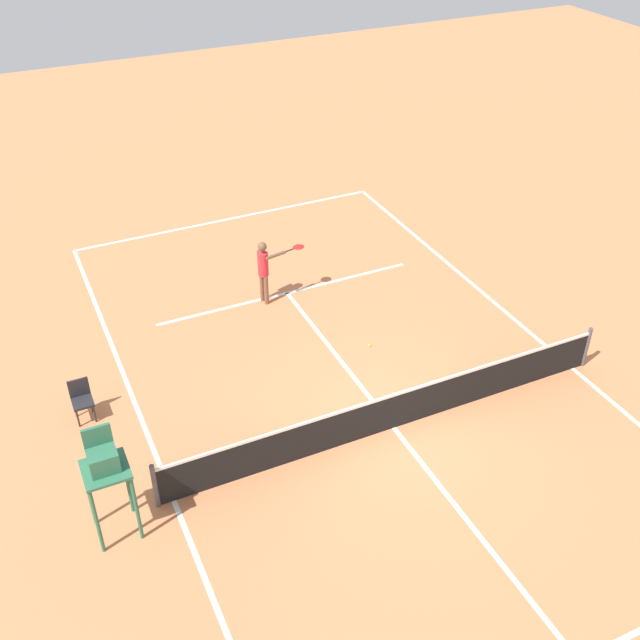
# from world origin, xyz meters

# --- Properties ---
(ground_plane) EXTENTS (60.00, 60.00, 0.00)m
(ground_plane) POSITION_xyz_m (0.00, 0.00, 0.00)
(ground_plane) COLOR #D37A4C
(court_lines) EXTENTS (9.82, 21.55, 0.01)m
(court_lines) POSITION_xyz_m (0.00, 0.00, 0.00)
(court_lines) COLOR white
(court_lines) RESTS_ON ground
(tennis_net) EXTENTS (10.42, 0.10, 1.07)m
(tennis_net) POSITION_xyz_m (0.00, 0.00, 0.50)
(tennis_net) COLOR #4C4C51
(tennis_net) RESTS_ON ground
(player_serving) EXTENTS (1.35, 0.45, 1.81)m
(player_serving) POSITION_xyz_m (0.66, -5.75, 1.09)
(player_serving) COLOR brown
(player_serving) RESTS_ON ground
(tennis_ball) EXTENTS (0.07, 0.07, 0.07)m
(tennis_ball) POSITION_xyz_m (-0.89, -2.79, 0.03)
(tennis_ball) COLOR #CCE033
(tennis_ball) RESTS_ON ground
(umpire_chair) EXTENTS (0.80, 0.80, 2.41)m
(umpire_chair) POSITION_xyz_m (5.98, 0.25, 1.61)
(umpire_chair) COLOR #2D6B4C
(umpire_chair) RESTS_ON ground
(courtside_chair_mid) EXTENTS (0.44, 0.46, 0.95)m
(courtside_chair_mid) POSITION_xyz_m (5.94, -3.13, 0.53)
(courtside_chair_mid) COLOR #262626
(courtside_chair_mid) RESTS_ON ground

